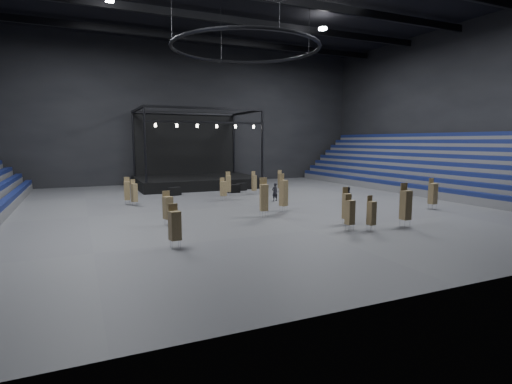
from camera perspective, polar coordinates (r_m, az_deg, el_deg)
name	(u,v)px	position (r m, az deg, el deg)	size (l,w,h in m)	color
floor	(246,206)	(34.18, -1.43, -1.94)	(50.00, 50.00, 0.00)	#424345
wall_back	(184,114)	(53.85, -10.26, 10.92)	(50.00, 0.20, 18.00)	black
wall_front	(475,40)	(16.84, 28.86, 18.47)	(50.00, 0.20, 18.00)	black
wall_right	(459,108)	(49.23, 27.00, 10.61)	(0.20, 42.00, 18.00)	black
bleachers_right	(441,176)	(47.68, 24.93, 2.10)	(7.20, 40.00, 6.40)	#4F4F52
stage	(195,174)	(49.29, -8.73, 2.51)	(14.00, 10.00, 9.20)	black
truss_ring	(246,48)	(34.56, -1.51, 19.85)	(12.30, 12.30, 5.15)	black
flight_case_left	(175,191)	(41.25, -11.54, 0.09)	(1.25, 0.62, 0.83)	black
flight_case_mid	(234,189)	(42.62, -3.22, 0.48)	(1.31, 0.66, 0.87)	black
flight_case_right	(241,187)	(44.39, -2.15, 0.74)	(1.26, 0.63, 0.84)	black
chair_stack_0	(168,207)	(26.62, -12.49, -2.11)	(0.65, 0.65, 2.27)	silver
chair_stack_1	(346,205)	(27.03, 12.79, -1.89)	(0.45, 0.45, 2.47)	silver
chair_stack_2	(406,204)	(27.34, 20.59, -1.65)	(0.55, 0.55, 2.82)	silver
chair_stack_3	(371,212)	(25.54, 16.16, -2.82)	(0.48, 0.48, 2.17)	silver
chair_stack_4	(280,181)	(43.50, 3.49, 1.63)	(0.46, 0.46, 2.35)	silver
chair_stack_5	(223,188)	(37.27, -4.71, 0.55)	(0.54, 0.54, 2.10)	silver
chair_stack_6	(175,225)	(20.88, -11.54, -4.61)	(0.61, 0.61, 2.30)	silver
chair_stack_7	(127,190)	(36.33, -17.94, 0.23)	(0.55, 0.55, 2.39)	silver
chair_stack_8	(254,183)	(41.42, -0.27, 1.36)	(0.44, 0.44, 2.37)	silver
chair_stack_9	(283,192)	(31.30, 3.94, -0.04)	(0.65, 0.65, 2.96)	silver
chair_stack_10	(264,197)	(28.88, 1.14, -0.69)	(0.66, 0.66, 2.86)	silver
chair_stack_11	(134,192)	(35.38, -17.01, -0.04)	(0.56, 0.56, 2.27)	silver
chair_stack_12	(350,212)	(25.19, 13.25, -2.76)	(0.50, 0.50, 2.25)	silver
chair_stack_13	(433,193)	(35.14, 23.94, -0.14)	(0.55, 0.55, 2.53)	silver
chair_stack_14	(228,183)	(40.28, -3.99, 1.26)	(0.59, 0.59, 2.43)	silver
man_center	(275,192)	(36.63, 2.70, 0.00)	(0.61, 0.40, 1.68)	black
crew_member	(348,195)	(35.99, 13.07, -0.46)	(0.73, 0.57, 1.49)	black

